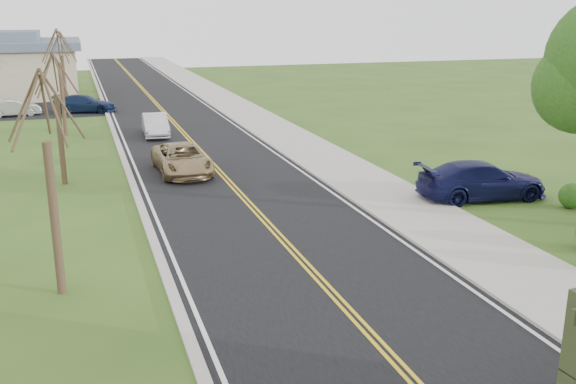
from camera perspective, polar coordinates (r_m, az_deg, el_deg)
name	(u,v)px	position (r m, az deg, el deg)	size (l,w,h in m)	color
road	(167,115)	(48.24, -10.71, 6.72)	(8.00, 120.00, 0.01)	black
curb_right	(222,112)	(48.94, -5.86, 7.11)	(0.30, 120.00, 0.12)	#9E998E
sidewalk_right	(245,111)	(49.34, -3.86, 7.21)	(3.20, 120.00, 0.10)	#9E998E
curb_left	(109,117)	(47.88, -15.66, 6.40)	(0.30, 120.00, 0.10)	#9E998E
bare_tree_a	(53,201)	(17.95, -20.19, -0.74)	(1.93, 2.26, 6.08)	#38281C
bare_tree_b	(60,129)	(29.70, -19.64, 5.30)	(1.83, 2.14, 5.73)	#38281C
bare_tree_c	(62,90)	(41.54, -19.46, 8.52)	(2.04, 2.39, 6.42)	#38281C
bare_tree_d	(64,75)	(53.50, -19.30, 9.75)	(1.88, 2.20, 5.91)	#38281C
suv_champagne	(182,159)	(30.64, -9.41, 2.90)	(2.28, 4.95, 1.38)	#947B53
sedan_silver	(155,125)	(40.22, -11.71, 5.85)	(1.43, 4.10, 1.35)	silver
pickup_navy	(482,180)	(27.28, 16.83, 1.00)	(2.15, 5.30, 1.54)	#0F1139
lot_car_silver	(13,108)	(50.92, -23.24, 6.88)	(1.29, 3.70, 1.22)	#B0AFB4
lot_car_navy	(85,104)	(50.97, -17.64, 7.48)	(1.85, 4.56, 1.32)	#101D3C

